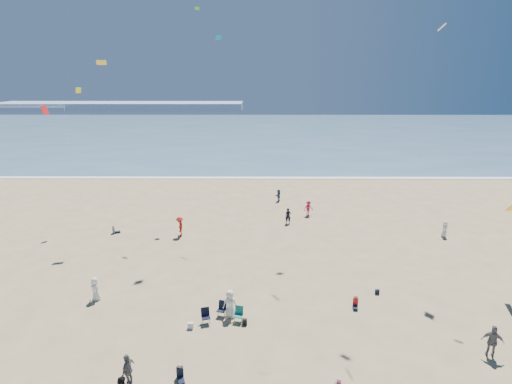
{
  "coord_description": "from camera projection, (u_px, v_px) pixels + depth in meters",
  "views": [
    {
      "loc": [
        2.1,
        -13.4,
        14.92
      ],
      "look_at": [
        2.0,
        8.0,
        8.65
      ],
      "focal_mm": 28.0,
      "sensor_mm": 36.0,
      "label": 1
    }
  ],
  "objects": [
    {
      "name": "headland_far",
      "position": [
        120.0,
        106.0,
        180.02
      ],
      "size": [
        110.0,
        20.0,
        3.2
      ],
      "primitive_type": "cube",
      "color": "#7A8EA8",
      "rests_on": "ground"
    },
    {
      "name": "standing_flyers",
      "position": [
        290.0,
        282.0,
        28.18
      ],
      "size": [
        29.8,
        36.28,
        1.95
      ],
      "color": "#2E4880",
      "rests_on": "ground"
    },
    {
      "name": "chair_cluster",
      "position": [
        222.0,
        314.0,
        25.12
      ],
      "size": [
        2.74,
        1.54,
        1.0
      ],
      "color": "black",
      "rests_on": "ground"
    },
    {
      "name": "black_backpack",
      "position": [
        245.0,
        322.0,
        24.79
      ],
      "size": [
        0.3,
        0.22,
        0.38
      ],
      "primitive_type": "cube",
      "color": "black",
      "rests_on": "ground"
    },
    {
      "name": "ocean",
      "position": [
        250.0,
        132.0,
        108.23
      ],
      "size": [
        220.0,
        100.0,
        0.06
      ],
      "primitive_type": "cube",
      "color": "#476B84",
      "rests_on": "ground"
    },
    {
      "name": "kites_aloft",
      "position": [
        378.0,
        77.0,
        23.85
      ],
      "size": [
        36.5,
        38.31,
        24.86
      ],
      "color": "#E7F620",
      "rests_on": "ground"
    },
    {
      "name": "surf_line",
      "position": [
        244.0,
        178.0,
        60.24
      ],
      "size": [
        220.0,
        1.2,
        0.08
      ],
      "primitive_type": "cube",
      "color": "white",
      "rests_on": "ground"
    },
    {
      "name": "headland_near",
      "position": [
        26.0,
        108.0,
        175.56
      ],
      "size": [
        40.0,
        14.0,
        2.0
      ],
      "primitive_type": "cube",
      "color": "#7A8EA8",
      "rests_on": "ground"
    },
    {
      "name": "white_tote",
      "position": [
        191.0,
        326.0,
        24.42
      ],
      "size": [
        0.35,
        0.2,
        0.4
      ],
      "primitive_type": "cube",
      "color": "silver",
      "rests_on": "ground"
    },
    {
      "name": "seated_group",
      "position": [
        244.0,
        333.0,
        23.36
      ],
      "size": [
        21.58,
        29.77,
        0.84
      ],
      "color": "silver",
      "rests_on": "ground"
    },
    {
      "name": "navy_bag",
      "position": [
        377.0,
        292.0,
        28.28
      ],
      "size": [
        0.28,
        0.18,
        0.34
      ],
      "primitive_type": "cube",
      "color": "black",
      "rests_on": "ground"
    }
  ]
}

